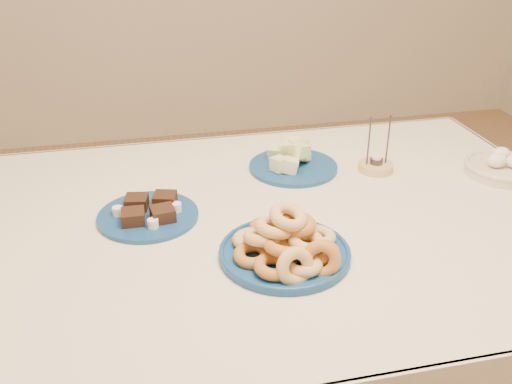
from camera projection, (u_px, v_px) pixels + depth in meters
dining_table at (252, 255)px, 1.44m from camera, size 1.71×1.11×0.75m
donut_platter at (286, 246)px, 1.23m from camera, size 0.31×0.31×0.13m
melon_plate at (293, 159)px, 1.64m from camera, size 0.28×0.28×0.09m
brownie_plate at (149, 213)px, 1.39m from camera, size 0.28×0.28×0.04m
candle_holder at (376, 166)px, 1.63m from camera, size 0.10×0.10×0.17m
egg_bowl at (503, 167)px, 1.61m from camera, size 0.23×0.23×0.07m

